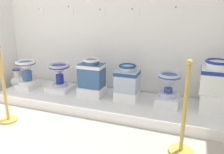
{
  "coord_description": "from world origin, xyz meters",
  "views": [
    {
      "loc": [
        3.25,
        -0.9,
        1.47
      ],
      "look_at": [
        2.13,
        2.12,
        0.48
      ],
      "focal_mm": 37.03,
      "sensor_mm": 36.0,
      "label": 1
    }
  ],
  "objects": [
    {
      "name": "antique_toilet_leftmost",
      "position": [
        1.78,
        2.16,
        0.51
      ],
      "size": [
        0.37,
        0.26,
        0.44
      ],
      "color": "#325688",
      "rests_on": "plinth_block_leftmost"
    },
    {
      "name": "plinth_block_slender_white",
      "position": [
        0.63,
        2.08,
        0.18
      ],
      "size": [
        0.28,
        0.33,
        0.08
      ],
      "primitive_type": "cube",
      "color": "white",
      "rests_on": "display_platform"
    },
    {
      "name": "info_placard_second",
      "position": [
        1.22,
        2.59,
        1.42
      ],
      "size": [
        0.1,
        0.01,
        0.16
      ],
      "color": "white"
    },
    {
      "name": "antique_toilet_slender_white",
      "position": [
        0.63,
        2.08,
        0.47
      ],
      "size": [
        0.33,
        0.33,
        0.39
      ],
      "color": "white",
      "rests_on": "plinth_block_slender_white"
    },
    {
      "name": "info_placard_fifth",
      "position": [
        2.95,
        2.59,
        1.42
      ],
      "size": [
        0.11,
        0.01,
        0.12
      ],
      "color": "white"
    },
    {
      "name": "info_placard_first",
      "position": [
        0.63,
        2.59,
        1.39
      ],
      "size": [
        0.11,
        0.01,
        0.11
      ],
      "color": "white"
    },
    {
      "name": "display_platform",
      "position": [
        2.04,
        2.12,
        0.07
      ],
      "size": [
        3.47,
        0.91,
        0.14
      ],
      "primitive_type": "cube",
      "color": "white",
      "rests_on": "ground_plane"
    },
    {
      "name": "antique_toilet_rightmost",
      "position": [
        2.94,
        2.17,
        0.48
      ],
      "size": [
        0.32,
        0.32,
        0.34
      ],
      "color": "#ACB7D9",
      "rests_on": "plinth_block_rightmost"
    },
    {
      "name": "plinth_block_rightmost",
      "position": [
        2.94,
        2.17,
        0.2
      ],
      "size": [
        0.3,
        0.36,
        0.13
      ],
      "primitive_type": "cube",
      "color": "white",
      "rests_on": "display_platform"
    },
    {
      "name": "plinth_block_pale_glazed",
      "position": [
        2.35,
        2.16,
        0.21
      ],
      "size": [
        0.33,
        0.28,
        0.14
      ],
      "primitive_type": "cube",
      "color": "white",
      "rests_on": "display_platform"
    },
    {
      "name": "info_placard_third",
      "position": [
        1.79,
        2.59,
        1.38
      ],
      "size": [
        0.1,
        0.01,
        0.12
      ],
      "color": "white"
    },
    {
      "name": "decorative_vase_companion",
      "position": [
        0.2,
        2.3,
        0.15
      ],
      "size": [
        0.25,
        0.25,
        0.37
      ],
      "color": "navy",
      "rests_on": "ground_plane"
    },
    {
      "name": "info_placard_fourth",
      "position": [
        2.32,
        2.59,
        1.39
      ],
      "size": [
        0.13,
        0.01,
        0.14
      ],
      "color": "white"
    },
    {
      "name": "stanchion_post_near_right",
      "position": [
        3.2,
        1.31,
        0.3
      ],
      "size": [
        0.26,
        0.26,
        1.0
      ],
      "color": "gold",
      "rests_on": "ground_plane"
    },
    {
      "name": "antique_toilet_tall_cobalt",
      "position": [
        1.19,
        2.18,
        0.47
      ],
      "size": [
        0.35,
        0.35,
        0.37
      ],
      "color": "#B3B6CD",
      "rests_on": "plinth_block_tall_cobalt"
    },
    {
      "name": "stanchion_post_near_left",
      "position": [
        0.98,
        1.23,
        0.35
      ],
      "size": [
        0.22,
        0.22,
        1.03
      ],
      "color": "gold",
      "rests_on": "ground_plane"
    },
    {
      "name": "plinth_block_tall_cobalt",
      "position": [
        1.19,
        2.18,
        0.17
      ],
      "size": [
        0.39,
        0.38,
        0.08
      ],
      "primitive_type": "cube",
      "color": "white",
      "rests_on": "display_platform"
    },
    {
      "name": "plinth_block_squat_floral",
      "position": [
        3.51,
        2.2,
        0.26
      ],
      "size": [
        0.32,
        0.38,
        0.26
      ],
      "primitive_type": "cube",
      "color": "white",
      "rests_on": "display_platform"
    },
    {
      "name": "antique_toilet_pale_glazed",
      "position": [
        2.35,
        2.16,
        0.48
      ],
      "size": [
        0.33,
        0.29,
        0.39
      ],
      "color": "#A6B5CC",
      "rests_on": "plinth_block_pale_glazed"
    },
    {
      "name": "plinth_block_leftmost",
      "position": [
        1.78,
        2.16,
        0.21
      ],
      "size": [
        0.37,
        0.32,
        0.14
      ],
      "primitive_type": "cube",
      "color": "white",
      "rests_on": "display_platform"
    },
    {
      "name": "antique_toilet_squat_floral",
      "position": [
        3.51,
        2.2,
        0.61
      ],
      "size": [
        0.37,
        0.33,
        0.43
      ],
      "color": "white",
      "rests_on": "plinth_block_squat_floral"
    }
  ]
}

